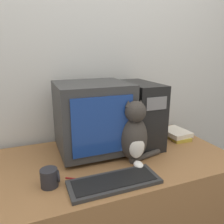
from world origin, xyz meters
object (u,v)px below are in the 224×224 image
Objects in this scene: mug at (50,178)px; computer_tower at (139,114)px; cat at (134,135)px; book_stack at (176,134)px; keyboard at (114,182)px; pen at (80,179)px; crt_monitor at (93,117)px.

computer_tower is at bearing 25.77° from mug.
book_stack is (0.45, 0.19, -0.13)m from cat.
keyboard is 5.02× the size of mug.
pen is at bearing -159.95° from book_stack.
pen is (-0.15, 0.09, -0.01)m from keyboard.
crt_monitor is at bearing 143.03° from cat.
mug is at bearing -154.23° from computer_tower.
cat reaches higher than mug.
crt_monitor is 0.41m from pen.
cat reaches higher than keyboard.
computer_tower is 0.95× the size of keyboard.
pen is 1.49× the size of mug.
computer_tower is at bearing 64.34° from cat.
computer_tower is 0.26m from cat.
book_stack is 0.99m from mug.
mug reaches higher than pen.
book_stack is at bearing 20.05° from pen.
cat is 2.76× the size of pen.
computer_tower is 0.62m from pen.
mug reaches higher than book_stack.
cat is 1.65× the size of book_stack.
book_stack reaches higher than pen.
mug is (-0.29, 0.09, 0.03)m from keyboard.
pen is (-0.80, -0.29, -0.03)m from book_stack.
computer_tower is at bearing 32.21° from pen.
mug is (-0.64, -0.31, -0.17)m from computer_tower.
keyboard is at bearing -17.74° from mug.
crt_monitor reaches higher than mug.
book_stack is (0.30, -0.02, -0.18)m from computer_tower.
cat is 0.40m from pen.
crt_monitor reaches higher than keyboard.
cat is (0.20, 0.19, 0.15)m from keyboard.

